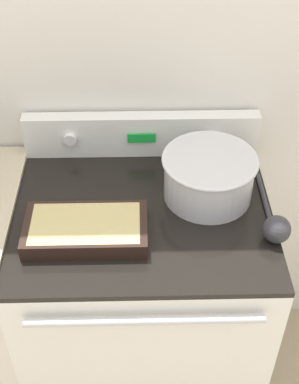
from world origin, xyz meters
TOP-DOWN VIEW (x-y plane):
  - kitchen_wall at (0.00, 0.66)m, footprint 8.00×0.05m
  - stove_range at (0.00, 0.31)m, footprint 0.76×0.66m
  - control_panel at (0.00, 0.60)m, footprint 0.76×0.07m
  - mixing_bowl at (0.20, 0.38)m, footprint 0.28×0.28m
  - casserole_dish at (-0.16, 0.21)m, footprint 0.34×0.19m
  - ladle at (0.37, 0.20)m, footprint 0.08×0.31m

SIDE VIEW (x-z plane):
  - stove_range at x=0.00m, z-range 0.00..0.93m
  - casserole_dish at x=-0.16m, z-range 0.94..0.99m
  - ladle at x=0.37m, z-range 0.93..1.01m
  - control_panel at x=0.00m, z-range 0.93..1.08m
  - mixing_bowl at x=0.20m, z-range 0.94..1.08m
  - kitchen_wall at x=0.00m, z-range 0.00..2.50m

